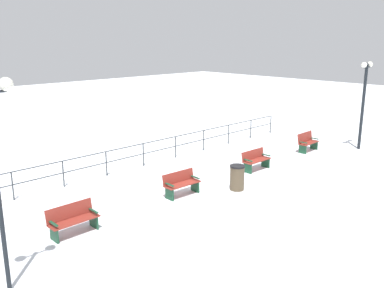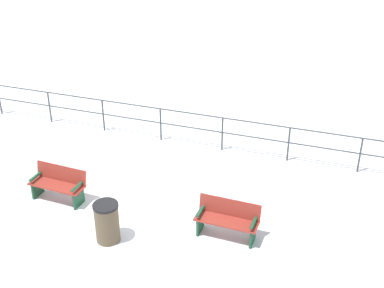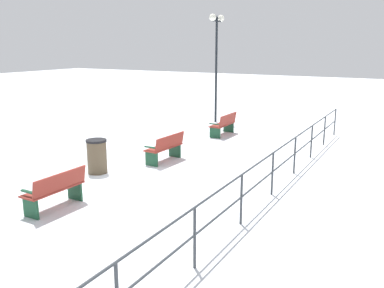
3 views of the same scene
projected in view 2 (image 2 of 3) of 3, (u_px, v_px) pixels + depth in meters
The scene contains 5 objects.
ground_plane at pixel (138, 217), 12.58m from camera, with size 80.00×80.00×0.00m, color white.
bench_second at pixel (58, 184), 13.06m from camera, with size 0.62×1.45×0.87m.
bench_third at pixel (227, 219), 11.76m from camera, with size 0.57×1.45×0.87m.
waterfront_railing at pixel (191, 123), 15.48m from camera, with size 0.05×17.60×1.07m.
trash_bin at pixel (107, 222), 11.61m from camera, with size 0.57×0.57×0.97m.
Camera 2 is at (9.24, 4.55, 7.54)m, focal length 48.77 mm.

